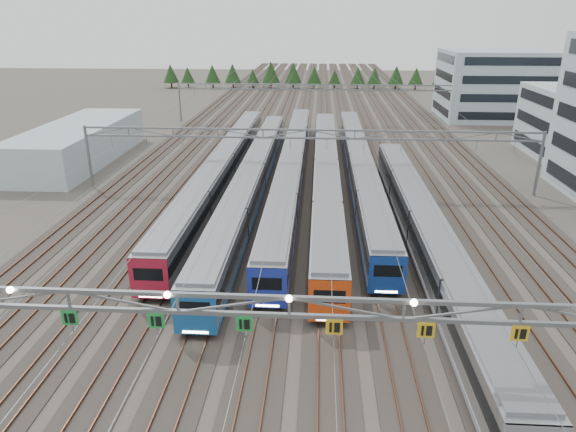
# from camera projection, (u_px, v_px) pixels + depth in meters

# --- Properties ---
(ground) EXTENTS (400.00, 400.00, 0.00)m
(ground) POSITION_uv_depth(u_px,v_px,m) (289.00, 423.00, 27.96)
(ground) COLOR #47423A
(ground) RESTS_ON ground
(track_bed) EXTENTS (54.00, 260.00, 5.42)m
(track_bed) POSITION_uv_depth(u_px,v_px,m) (314.00, 104.00, 120.43)
(track_bed) COLOR #2D2823
(track_bed) RESTS_ON ground
(train_a) EXTENTS (3.05, 62.77, 3.97)m
(train_a) POSITION_uv_depth(u_px,v_px,m) (223.00, 166.00, 67.59)
(train_a) COLOR black
(train_a) RESTS_ON ground
(train_b) EXTENTS (3.00, 62.96, 3.92)m
(train_b) POSITION_uv_depth(u_px,v_px,m) (253.00, 177.00, 63.29)
(train_b) COLOR black
(train_b) RESTS_ON ground
(train_c) EXTENTS (2.96, 67.18, 3.86)m
(train_c) POSITION_uv_depth(u_px,v_px,m) (292.00, 165.00, 68.43)
(train_c) COLOR black
(train_c) RESTS_ON ground
(train_d) EXTENTS (3.00, 63.87, 3.92)m
(train_d) POSITION_uv_depth(u_px,v_px,m) (326.00, 172.00, 65.12)
(train_d) COLOR black
(train_d) RESTS_ON ground
(train_e) EXTENTS (2.92, 62.54, 3.81)m
(train_e) POSITION_uv_depth(u_px,v_px,m) (360.00, 166.00, 68.20)
(train_e) COLOR black
(train_e) RESTS_ON ground
(train_f) EXTENTS (2.98, 53.37, 3.89)m
(train_f) POSITION_uv_depth(u_px,v_px,m) (424.00, 229.00, 47.86)
(train_f) COLOR black
(train_f) RESTS_ON ground
(gantry_near) EXTENTS (56.36, 0.61, 8.08)m
(gantry_near) POSITION_uv_depth(u_px,v_px,m) (288.00, 312.00, 25.28)
(gantry_near) COLOR slate
(gantry_near) RESTS_ON ground
(gantry_mid) EXTENTS (56.36, 0.36, 8.00)m
(gantry_mid) POSITION_uv_depth(u_px,v_px,m) (309.00, 142.00, 62.84)
(gantry_mid) COLOR slate
(gantry_mid) RESTS_ON ground
(gantry_far) EXTENTS (56.36, 0.36, 8.00)m
(gantry_far) POSITION_uv_depth(u_px,v_px,m) (314.00, 92.00, 104.70)
(gantry_far) COLOR slate
(gantry_far) RESTS_ON ground
(depot_bldg_north) EXTENTS (22.00, 18.00, 14.15)m
(depot_bldg_north) POSITION_uv_depth(u_px,v_px,m) (495.00, 85.00, 109.93)
(depot_bldg_north) COLOR #A3BBC3
(depot_bldg_north) RESTS_ON ground
(west_shed) EXTENTS (10.00, 30.00, 5.49)m
(west_shed) POSITION_uv_depth(u_px,v_px,m) (79.00, 143.00, 77.90)
(west_shed) COLOR #A3BBC3
(west_shed) RESTS_ON ground
(treeline) EXTENTS (106.40, 5.60, 7.02)m
(treeline) POSITION_uv_depth(u_px,v_px,m) (334.00, 75.00, 155.16)
(treeline) COLOR #332114
(treeline) RESTS_ON ground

